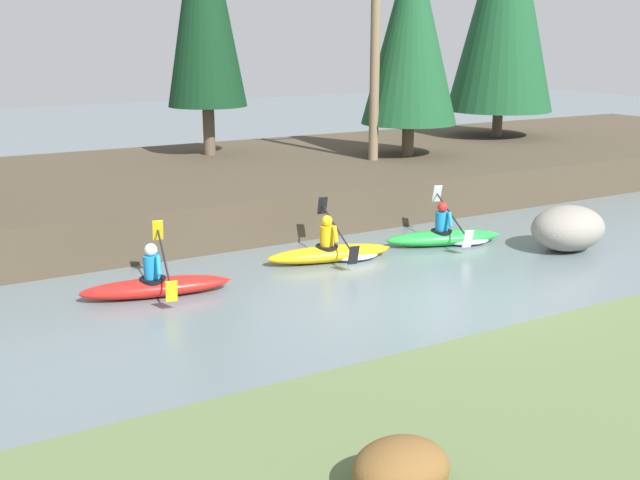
{
  "coord_description": "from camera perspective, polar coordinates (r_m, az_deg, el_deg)",
  "views": [
    {
      "loc": [
        -8.01,
        -9.91,
        4.57
      ],
      "look_at": [
        -0.66,
        3.01,
        0.55
      ],
      "focal_mm": 42.0,
      "sensor_mm": 36.0,
      "label": 1
    }
  ],
  "objects": [
    {
      "name": "conifer_tree_centre",
      "position": [
        23.07,
        6.97,
        15.66
      ],
      "size": [
        2.89,
        2.89,
        6.53
      ],
      "color": "brown",
      "rests_on": "riverbank_far"
    },
    {
      "name": "boulder_midstream",
      "position": [
        17.45,
        18.37,
        0.87
      ],
      "size": [
        1.77,
        1.39,
        1.0
      ],
      "color": "gray",
      "rests_on": "ground"
    },
    {
      "name": "kayaker_trailing",
      "position": [
        14.0,
        -12.31,
        -3.32
      ],
      "size": [
        2.79,
        2.06,
        1.2
      ],
      "rotation": [
        0.0,
        0.0,
        -0.21
      ],
      "color": "red",
      "rests_on": "ground"
    },
    {
      "name": "bare_tree_downstream",
      "position": [
        22.15,
        4.19,
        14.8
      ],
      "size": [
        3.94,
        3.89,
        7.17
      ],
      "color": "#7A664C",
      "rests_on": "riverbank_far"
    },
    {
      "name": "shrub_clump_nearest",
      "position": [
        7.15,
        6.19,
        -16.89
      ],
      "size": [
        0.94,
        0.79,
        0.51
      ],
      "color": "brown",
      "rests_on": "riverbank_near"
    },
    {
      "name": "kayaker_middle",
      "position": [
        15.82,
        1.1,
        -0.91
      ],
      "size": [
        2.79,
        2.06,
        1.2
      ],
      "rotation": [
        0.0,
        0.0,
        -0.19
      ],
      "color": "yellow",
      "rests_on": "ground"
    },
    {
      "name": "riverbank_far",
      "position": [
        21.57,
        -7.33,
        4.24
      ],
      "size": [
        44.0,
        9.67,
        1.08
      ],
      "color": "#473D2D",
      "rests_on": "ground"
    },
    {
      "name": "ground_plane",
      "position": [
        13.53,
        8.78,
        -4.79
      ],
      "size": [
        90.0,
        90.0,
        0.0
      ],
      "primitive_type": "plane",
      "color": "slate"
    },
    {
      "name": "kayaker_lead",
      "position": [
        17.31,
        9.73,
        0.28
      ],
      "size": [
        2.76,
        2.03,
        1.2
      ],
      "rotation": [
        0.0,
        0.0,
        -0.3
      ],
      "color": "green",
      "rests_on": "ground"
    }
  ]
}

